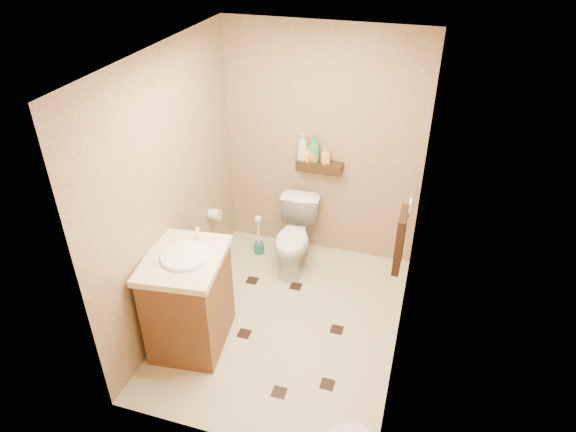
% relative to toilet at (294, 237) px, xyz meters
% --- Properties ---
extents(ground, '(2.50, 2.50, 0.00)m').
position_rel_toilet_xyz_m(ground, '(0.16, -0.83, -0.36)').
color(ground, beige).
rests_on(ground, ground).
extents(wall_back, '(2.00, 0.04, 2.40)m').
position_rel_toilet_xyz_m(wall_back, '(0.16, 0.42, 0.84)').
color(wall_back, tan).
rests_on(wall_back, ground).
extents(wall_front, '(2.00, 0.04, 2.40)m').
position_rel_toilet_xyz_m(wall_front, '(0.16, -2.08, 0.84)').
color(wall_front, tan).
rests_on(wall_front, ground).
extents(wall_left, '(0.04, 2.50, 2.40)m').
position_rel_toilet_xyz_m(wall_left, '(-0.84, -0.83, 0.84)').
color(wall_left, tan).
rests_on(wall_left, ground).
extents(wall_right, '(0.04, 2.50, 2.40)m').
position_rel_toilet_xyz_m(wall_right, '(1.16, -0.83, 0.84)').
color(wall_right, tan).
rests_on(wall_right, ground).
extents(ceiling, '(2.00, 2.50, 0.02)m').
position_rel_toilet_xyz_m(ceiling, '(0.16, -0.83, 2.04)').
color(ceiling, white).
rests_on(ceiling, wall_back).
extents(wall_shelf, '(0.46, 0.14, 0.10)m').
position_rel_toilet_xyz_m(wall_shelf, '(0.16, 0.34, 0.66)').
color(wall_shelf, '#3A200F').
rests_on(wall_shelf, wall_back).
extents(floor_accents, '(1.14, 1.38, 0.01)m').
position_rel_toilet_xyz_m(floor_accents, '(0.22, -0.93, -0.35)').
color(floor_accents, black).
rests_on(floor_accents, ground).
extents(toilet, '(0.45, 0.72, 0.71)m').
position_rel_toilet_xyz_m(toilet, '(0.00, 0.00, 0.00)').
color(toilet, white).
rests_on(toilet, ground).
extents(vanity, '(0.69, 0.80, 1.04)m').
position_rel_toilet_xyz_m(vanity, '(-0.54, -1.28, 0.11)').
color(vanity, brown).
rests_on(vanity, ground).
extents(toilet_brush, '(0.11, 0.11, 0.47)m').
position_rel_toilet_xyz_m(toilet_brush, '(-0.43, 0.10, -0.19)').
color(toilet_brush, '#1A685A').
rests_on(toilet_brush, ground).
extents(towel_ring, '(0.12, 0.30, 0.76)m').
position_rel_toilet_xyz_m(towel_ring, '(1.07, -0.58, 0.59)').
color(towel_ring, silver).
rests_on(towel_ring, wall_right).
extents(toilet_paper, '(0.12, 0.11, 0.12)m').
position_rel_toilet_xyz_m(toilet_paper, '(-0.78, -0.18, 0.24)').
color(toilet_paper, silver).
rests_on(toilet_paper, wall_left).
extents(bottle_a, '(0.15, 0.15, 0.28)m').
position_rel_toilet_xyz_m(bottle_a, '(-0.02, 0.34, 0.85)').
color(bottle_a, beige).
rests_on(bottle_a, wall_shelf).
extents(bottle_b, '(0.09, 0.09, 0.16)m').
position_rel_toilet_xyz_m(bottle_b, '(0.05, 0.34, 0.79)').
color(bottle_b, yellow).
rests_on(bottle_b, wall_shelf).
extents(bottle_c, '(0.17, 0.17, 0.16)m').
position_rel_toilet_xyz_m(bottle_c, '(0.08, 0.34, 0.79)').
color(bottle_c, '#D05918').
rests_on(bottle_c, wall_shelf).
extents(bottle_d, '(0.14, 0.14, 0.27)m').
position_rel_toilet_xyz_m(bottle_d, '(0.10, 0.34, 0.85)').
color(bottle_d, green).
rests_on(bottle_d, wall_shelf).
extents(bottle_e, '(0.10, 0.10, 0.16)m').
position_rel_toilet_xyz_m(bottle_e, '(0.21, 0.34, 0.79)').
color(bottle_e, '#FFA154').
rests_on(bottle_e, wall_shelf).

